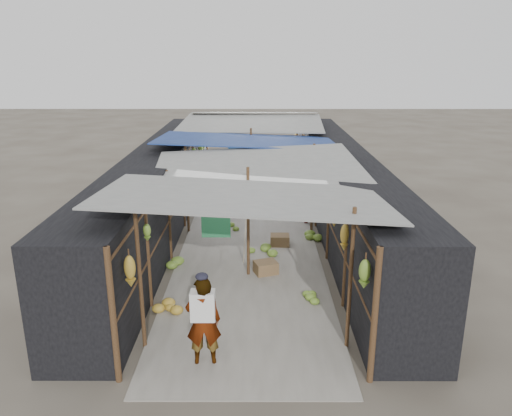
{
  "coord_description": "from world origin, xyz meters",
  "views": [
    {
      "loc": [
        0.2,
        -7.77,
        5.0
      ],
      "look_at": [
        0.18,
        4.3,
        1.25
      ],
      "focal_mm": 35.0,
      "sensor_mm": 36.0,
      "label": 1
    }
  ],
  "objects_px": {
    "shopper_blue": "(238,187)",
    "black_basin": "(295,186)",
    "vendor_seated": "(306,208)",
    "vendor_elderly": "(203,321)",
    "crate_near": "(266,268)"
  },
  "relations": [
    {
      "from": "shopper_blue",
      "to": "vendor_seated",
      "type": "bearing_deg",
      "value": -23.52
    },
    {
      "from": "crate_near",
      "to": "shopper_blue",
      "type": "bearing_deg",
      "value": 79.38
    },
    {
      "from": "black_basin",
      "to": "crate_near",
      "type": "bearing_deg",
      "value": -99.28
    },
    {
      "from": "crate_near",
      "to": "shopper_blue",
      "type": "xyz_separation_m",
      "value": [
        -0.86,
        5.4,
        0.56
      ]
    },
    {
      "from": "vendor_elderly",
      "to": "vendor_seated",
      "type": "height_order",
      "value": "vendor_elderly"
    },
    {
      "from": "black_basin",
      "to": "vendor_seated",
      "type": "xyz_separation_m",
      "value": [
        0.0,
        -4.2,
        0.41
      ]
    },
    {
      "from": "vendor_elderly",
      "to": "shopper_blue",
      "type": "height_order",
      "value": "vendor_elderly"
    },
    {
      "from": "black_basin",
      "to": "vendor_seated",
      "type": "distance_m",
      "value": 4.21
    },
    {
      "from": "shopper_blue",
      "to": "vendor_seated",
      "type": "height_order",
      "value": "shopper_blue"
    },
    {
      "from": "shopper_blue",
      "to": "vendor_seated",
      "type": "distance_m",
      "value": 2.76
    },
    {
      "from": "shopper_blue",
      "to": "black_basin",
      "type": "bearing_deg",
      "value": 64.02
    },
    {
      "from": "crate_near",
      "to": "shopper_blue",
      "type": "distance_m",
      "value": 5.5
    },
    {
      "from": "crate_near",
      "to": "vendor_seated",
      "type": "bearing_deg",
      "value": 51.07
    },
    {
      "from": "crate_near",
      "to": "vendor_seated",
      "type": "height_order",
      "value": "vendor_seated"
    },
    {
      "from": "black_basin",
      "to": "shopper_blue",
      "type": "relative_size",
      "value": 0.37
    }
  ]
}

